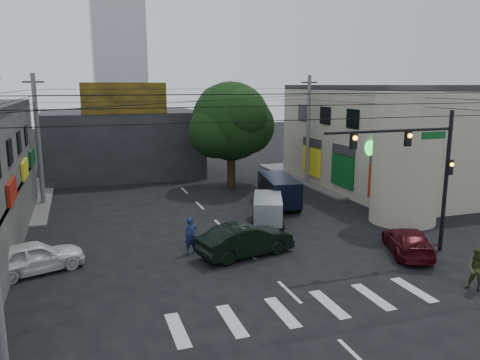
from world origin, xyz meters
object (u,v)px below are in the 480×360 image
utility_pole_far_left (38,140)px  maroon_sedan (408,241)px  navy_van (279,192)px  traffic_gantry (420,160)px  white_compact (34,257)px  street_tree (231,122)px  silver_minivan (268,211)px  pedestrian_olive (478,270)px  traffic_officer (191,236)px  dark_sedan (246,240)px  utility_pole_far_right (308,131)px

utility_pole_far_left → maroon_sedan: size_ratio=1.89×
maroon_sedan → navy_van: navy_van is taller
traffic_gantry → white_compact: size_ratio=1.53×
street_tree → silver_minivan: street_tree is taller
street_tree → pedestrian_olive: size_ratio=4.69×
street_tree → silver_minivan: 11.78m
white_compact → silver_minivan: 13.40m
utility_pole_far_left → traffic_officer: size_ratio=4.91×
street_tree → maroon_sedan: size_ratio=1.78×
street_tree → silver_minivan: size_ratio=2.01×
maroon_sedan → dark_sedan: bearing=6.1°
street_tree → traffic_officer: bearing=-115.5°
maroon_sedan → white_compact: bearing=12.1°
utility_pole_far_left → dark_sedan: size_ratio=1.78×
white_compact → dark_sedan: bearing=-115.0°
street_tree → utility_pole_far_left: (-14.50, -1.00, -0.87)m
white_compact → navy_van: 17.02m
dark_sedan → pedestrian_olive: (7.65, -7.02, 0.12)m
navy_van → utility_pole_far_left: bearing=79.2°
utility_pole_far_right → traffic_gantry: bearing=-98.9°
maroon_sedan → pedestrian_olive: pedestrian_olive is taller
utility_pole_far_left → utility_pole_far_right: 21.00m
dark_sedan → maroon_sedan: bearing=-119.7°
maroon_sedan → traffic_officer: size_ratio=2.60×
street_tree → maroon_sedan: (3.57, -17.85, -4.82)m
navy_van → traffic_officer: size_ratio=2.92×
traffic_officer → pedestrian_olive: bearing=-47.8°
traffic_officer → traffic_gantry: bearing=-28.6°
traffic_gantry → silver_minivan: size_ratio=1.66×
utility_pole_far_right → dark_sedan: (-10.76, -14.40, -3.79)m
traffic_gantry → dark_sedan: 9.40m
silver_minivan → pedestrian_olive: size_ratio=2.33×
maroon_sedan → silver_minivan: silver_minivan is taller
white_compact → maroon_sedan: 18.02m
navy_van → silver_minivan: bearing=157.5°
traffic_officer → maroon_sedan: bearing=-28.3°
street_tree → white_compact: street_tree is taller
dark_sedan → navy_van: 10.09m
silver_minivan → traffic_officer: bearing=143.7°
street_tree → silver_minivan: (-1.17, -10.77, -4.61)m
utility_pole_far_left → pedestrian_olive: utility_pole_far_left is taller
navy_van → utility_pole_far_right: bearing=-31.5°
silver_minivan → navy_van: navy_van is taller
dark_sedan → navy_van: bearing=-45.5°
utility_pole_far_left → maroon_sedan: utility_pole_far_left is taller
traffic_gantry → pedestrian_olive: 5.91m
dark_sedan → white_compact: size_ratio=1.10×
utility_pole_far_left → white_compact: (0.41, -13.30, -3.86)m
street_tree → pedestrian_olive: bearing=-81.4°
traffic_gantry → traffic_officer: bearing=160.4°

